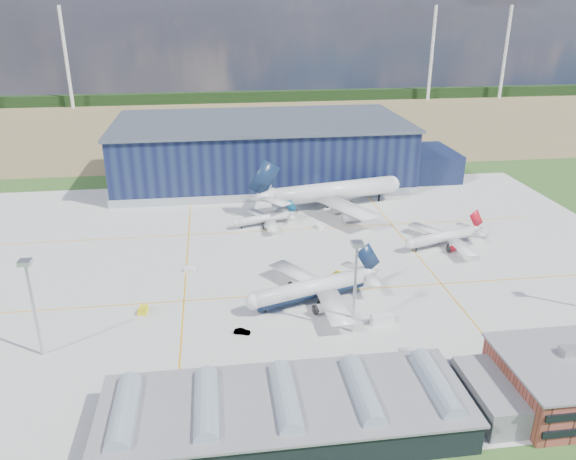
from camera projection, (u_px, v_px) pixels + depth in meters
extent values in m
plane|color=#2A521E|center=(293.00, 277.00, 158.57)|extent=(600.00, 600.00, 0.00)
cube|color=#A5A6A1|center=(288.00, 261.00, 167.74)|extent=(220.00, 160.00, 0.06)
cube|color=orange|center=(298.00, 293.00, 149.37)|extent=(180.00, 0.40, 0.02)
cube|color=orange|center=(278.00, 230.00, 190.66)|extent=(180.00, 0.40, 0.02)
cube|color=orange|center=(186.00, 267.00, 163.94)|extent=(0.40, 120.00, 0.02)
cube|color=orange|center=(416.00, 254.00, 172.75)|extent=(0.40, 120.00, 0.02)
cube|color=olive|center=(244.00, 123.00, 360.41)|extent=(600.00, 220.00, 0.01)
cube|color=black|center=(237.00, 97.00, 432.30)|extent=(600.00, 8.00, 8.00)
cylinder|color=white|center=(66.00, 58.00, 396.32)|extent=(2.40, 2.40, 70.00)
cylinder|color=white|center=(432.00, 54.00, 430.31)|extent=(2.40, 2.40, 70.00)
cylinder|color=white|center=(505.00, 53.00, 437.86)|extent=(2.40, 2.40, 70.00)
cube|color=#101536|center=(261.00, 151.00, 241.01)|extent=(120.00, 60.00, 25.00)
cube|color=#90979D|center=(261.00, 176.00, 245.13)|extent=(121.00, 61.00, 3.20)
cube|color=#49515D|center=(260.00, 121.00, 236.11)|extent=(122.00, 62.00, 1.20)
cube|color=#101536|center=(424.00, 163.00, 247.94)|extent=(24.00, 30.00, 12.00)
cube|color=#A8A8A3|center=(569.00, 351.00, 107.21)|extent=(3.20, 2.60, 1.60)
cube|color=black|center=(286.00, 415.00, 101.14)|extent=(65.00, 22.00, 6.00)
cube|color=slate|center=(286.00, 400.00, 99.93)|extent=(66.00, 23.00, 0.50)
cube|color=slate|center=(495.00, 395.00, 106.17)|extent=(10.00, 18.00, 6.00)
cylinder|color=#8D9DAE|center=(124.00, 414.00, 96.33)|extent=(4.40, 18.00, 4.40)
cylinder|color=#8D9DAE|center=(206.00, 407.00, 98.09)|extent=(4.40, 18.00, 4.40)
cylinder|color=#8D9DAE|center=(286.00, 399.00, 99.85)|extent=(4.40, 18.00, 4.40)
cylinder|color=#8D9DAE|center=(362.00, 393.00, 101.61)|extent=(4.40, 18.00, 4.40)
cylinder|color=#8D9DAE|center=(436.00, 386.00, 103.38)|extent=(4.40, 18.00, 4.40)
cylinder|color=#B5B9BD|center=(34.00, 311.00, 119.35)|extent=(0.70, 0.70, 22.00)
cube|color=#B5B9BD|center=(25.00, 262.00, 115.01)|extent=(2.60, 2.60, 1.00)
cylinder|color=#B5B9BD|center=(355.00, 290.00, 128.16)|extent=(0.70, 0.70, 22.00)
cube|color=#B5B9BD|center=(357.00, 244.00, 123.82)|extent=(2.60, 2.60, 1.00)
cube|color=yellow|center=(143.00, 310.00, 139.96)|extent=(2.47, 3.58, 1.39)
cube|color=yellow|center=(337.00, 275.00, 157.85)|extent=(3.58, 3.72, 1.35)
cube|color=silver|center=(382.00, 319.00, 135.03)|extent=(5.48, 2.59, 2.34)
cube|color=silver|center=(319.00, 226.00, 192.27)|extent=(3.00, 3.64, 1.36)
cube|color=silver|center=(479.00, 234.00, 184.70)|extent=(5.16, 4.04, 2.15)
cube|color=silver|center=(190.00, 270.00, 161.20)|extent=(3.56, 2.96, 1.32)
cube|color=silver|center=(407.00, 360.00, 119.11)|extent=(2.40, 5.07, 3.14)
imported|color=#99999E|center=(451.00, 369.00, 117.63)|extent=(4.24, 2.59, 1.35)
imported|color=#99999E|center=(242.00, 332.00, 130.95)|extent=(4.09, 2.44, 1.27)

